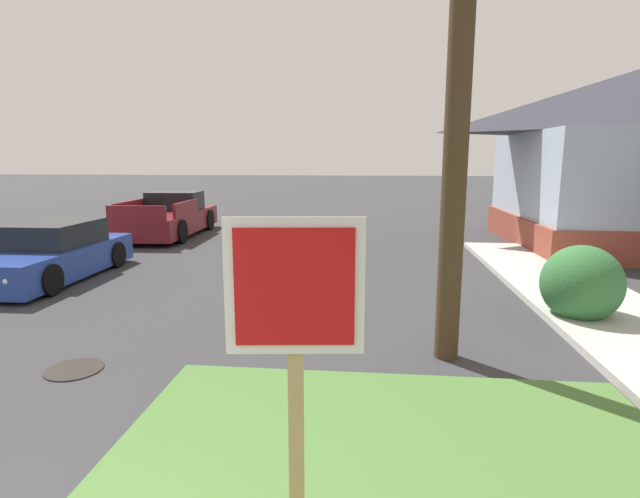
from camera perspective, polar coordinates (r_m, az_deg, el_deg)
stop_sign at (r=3.00m, az=-2.82°, el=-17.88°), size 0.77×0.32×2.23m
manhole_cover at (r=7.06m, az=-26.71°, el=-12.42°), size 0.70×0.70×0.02m
parked_sedan_blue at (r=12.33m, az=-28.75°, el=-0.57°), size 1.87×4.21×1.25m
pickup_truck_maroon at (r=17.77m, az=-17.14°, el=3.48°), size 2.26×5.15×1.48m
shrub_by_curb at (r=9.00m, az=28.16°, el=-3.58°), size 1.26×1.26×1.26m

